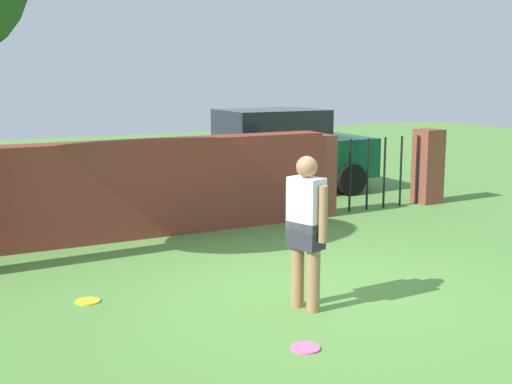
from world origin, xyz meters
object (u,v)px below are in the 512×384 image
at_px(person, 306,226).
at_px(frisbee_yellow, 88,301).
at_px(frisbee_pink, 305,348).
at_px(car, 271,152).

relative_size(person, frisbee_yellow, 6.00).
relative_size(person, frisbee_pink, 6.00).
relative_size(frisbee_yellow, frisbee_pink, 1.00).
bearing_deg(frisbee_yellow, frisbee_pink, -56.96).
bearing_deg(frisbee_pink, car, 63.14).
relative_size(car, frisbee_pink, 15.68).
height_order(person, frisbee_yellow, person).
distance_m(person, frisbee_pink, 1.38).
xyz_separation_m(person, frisbee_yellow, (-1.97, 1.28, -0.89)).
bearing_deg(car, frisbee_pink, 64.32).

